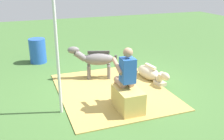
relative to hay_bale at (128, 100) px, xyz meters
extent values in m
plane|color=#426B33|center=(1.27, -0.21, -0.25)|extent=(24.00, 24.00, 0.00)
cube|color=tan|center=(1.05, -0.04, -0.24)|extent=(3.19, 2.60, 0.02)
cube|color=tan|center=(0.00, 0.00, 0.00)|extent=(0.77, 0.48, 0.50)
cylinder|color=tan|center=(0.25, 0.09, 0.32)|extent=(0.40, 0.15, 0.14)
cylinder|color=tan|center=(0.45, 0.09, 0.00)|extent=(0.11, 0.11, 0.50)
cube|color=black|center=(0.45, 0.09, -0.22)|extent=(0.22, 0.11, 0.06)
cylinder|color=tan|center=(0.25, -0.11, 0.32)|extent=(0.40, 0.15, 0.14)
cylinder|color=tan|center=(0.45, -0.11, 0.00)|extent=(0.11, 0.11, 0.50)
cube|color=black|center=(0.45, -0.11, -0.22)|extent=(0.22, 0.11, 0.06)
cube|color=#2659B2|center=(0.05, 0.00, 0.65)|extent=(0.31, 0.29, 0.52)
cylinder|color=tan|center=(0.23, 0.15, 0.70)|extent=(0.50, 0.11, 0.26)
cylinder|color=tan|center=(0.23, -0.17, 0.70)|extent=(0.50, 0.11, 0.26)
sphere|color=tan|center=(0.05, 0.00, 1.03)|extent=(0.20, 0.20, 0.20)
ellipsoid|color=slate|center=(1.98, 0.02, 0.33)|extent=(0.56, 0.90, 0.34)
cylinder|color=slate|center=(1.97, 0.32, -0.05)|extent=(0.09, 0.09, 0.40)
cylinder|color=slate|center=(2.16, 0.26, -0.05)|extent=(0.09, 0.09, 0.40)
cylinder|color=slate|center=(1.80, -0.21, -0.05)|extent=(0.09, 0.09, 0.40)
cylinder|color=slate|center=(1.99, -0.27, -0.05)|extent=(0.09, 0.09, 0.40)
cylinder|color=slate|center=(2.13, 0.50, 0.43)|extent=(0.28, 0.40, 0.33)
ellipsoid|color=slate|center=(2.18, 0.67, 0.59)|extent=(0.25, 0.35, 0.20)
cube|color=#3A3838|center=(1.98, 0.02, 0.52)|extent=(0.24, 0.59, 0.08)
cylinder|color=#3A3838|center=(1.83, -0.42, 0.28)|extent=(0.07, 0.07, 0.30)
ellipsoid|color=beige|center=(1.49, -1.28, -0.07)|extent=(0.92, 0.50, 0.36)
cube|color=beige|center=(0.95, -1.34, -0.20)|extent=(0.31, 0.27, 0.10)
cylinder|color=beige|center=(0.93, -1.34, -0.01)|extent=(0.30, 0.21, 0.30)
ellipsoid|color=beige|center=(0.76, -1.36, 0.07)|extent=(0.32, 0.19, 0.20)
cube|color=beige|center=(1.41, -1.29, 0.13)|extent=(0.45, 0.13, 0.08)
cylinder|color=blue|center=(4.07, 1.48, 0.15)|extent=(0.54, 0.54, 0.80)
cylinder|color=silver|center=(0.41, 1.35, 0.99)|extent=(0.06, 0.06, 2.47)
camera|label=1|loc=(-4.55, 2.04, 2.47)|focal=41.68mm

